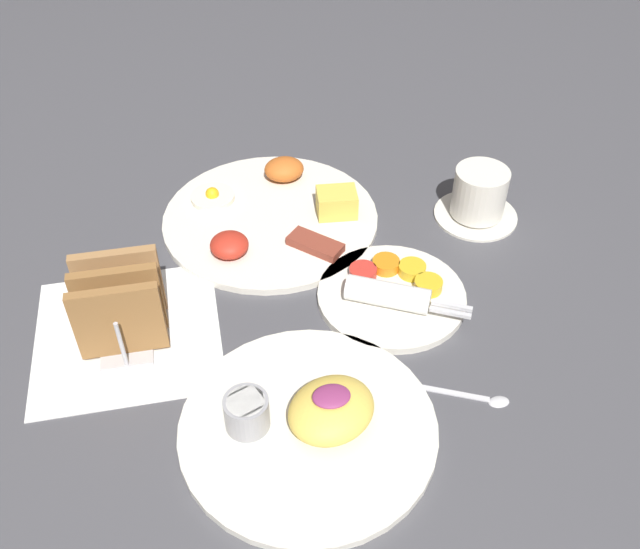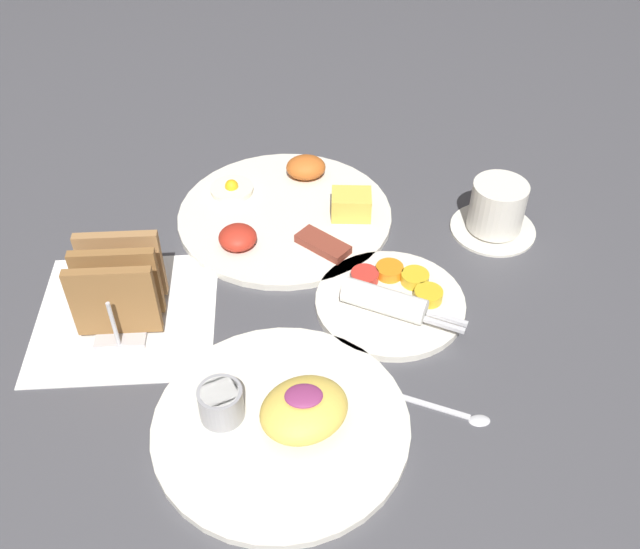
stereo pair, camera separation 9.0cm
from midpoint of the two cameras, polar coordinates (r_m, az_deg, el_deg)
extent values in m
plane|color=#47474C|center=(0.88, -2.17, -3.91)|extent=(3.00, 3.00, 0.00)
cube|color=white|center=(0.91, -12.53, -3.32)|extent=(0.22, 0.22, 0.00)
cylinder|color=silver|center=(1.03, -0.33, 4.67)|extent=(0.31, 0.31, 0.01)
cube|color=#E5C64C|center=(1.02, 5.06, 5.49)|extent=(0.06, 0.05, 0.04)
ellipsoid|color=#C66023|center=(1.09, 1.23, 8.48)|extent=(0.06, 0.05, 0.03)
cylinder|color=#F4EACC|center=(1.07, -4.68, 6.71)|extent=(0.06, 0.06, 0.01)
sphere|color=yellow|center=(1.07, -4.69, 6.97)|extent=(0.02, 0.02, 0.02)
ellipsoid|color=red|center=(0.96, -3.97, 2.87)|extent=(0.05, 0.05, 0.03)
cube|color=brown|center=(0.96, 2.90, 2.32)|extent=(0.08, 0.08, 0.01)
cylinder|color=silver|center=(0.91, 8.46, -2.40)|extent=(0.19, 0.19, 0.01)
cylinder|color=gold|center=(0.91, 11.48, -1.77)|extent=(0.04, 0.04, 0.01)
cylinder|color=gold|center=(0.93, 10.37, -0.40)|extent=(0.04, 0.04, 0.01)
cylinder|color=orange|center=(0.93, 8.33, 0.18)|extent=(0.04, 0.04, 0.01)
cylinder|color=red|center=(0.92, 6.39, -0.30)|extent=(0.04, 0.04, 0.01)
cylinder|color=white|center=(0.87, 8.13, -2.43)|extent=(0.11, 0.08, 0.03)
cube|color=silver|center=(0.87, 13.08, -3.58)|extent=(0.05, 0.03, 0.00)
cube|color=silver|center=(0.86, 12.88, -4.11)|extent=(0.05, 0.03, 0.00)
cylinder|color=silver|center=(0.78, 0.24, -12.13)|extent=(0.28, 0.28, 0.01)
ellipsoid|color=#EAC651|center=(0.76, 2.16, -10.93)|extent=(0.13, 0.12, 0.04)
ellipsoid|color=#8C3366|center=(0.74, 2.21, -9.87)|extent=(0.04, 0.03, 0.01)
cylinder|color=#99999E|center=(0.76, -4.56, -10.40)|extent=(0.05, 0.05, 0.04)
cylinder|color=white|center=(0.75, -4.63, -9.67)|extent=(0.04, 0.04, 0.01)
cube|color=#B7B7BC|center=(0.90, -12.57, -3.13)|extent=(0.06, 0.12, 0.01)
cube|color=olive|center=(0.85, -13.29, -2.26)|extent=(0.10, 0.01, 0.10)
cube|color=olive|center=(0.87, -13.07, -0.77)|extent=(0.10, 0.01, 0.10)
cube|color=#A17345|center=(0.89, -12.85, 0.64)|extent=(0.10, 0.01, 0.10)
cylinder|color=#B7B7BC|center=(0.84, -13.30, -4.01)|extent=(0.01, 0.01, 0.07)
cylinder|color=#B7B7BC|center=(0.92, -12.57, 0.88)|extent=(0.01, 0.01, 0.07)
cylinder|color=silver|center=(1.05, 16.06, 3.49)|extent=(0.12, 0.12, 0.01)
cylinder|color=silver|center=(1.03, 16.47, 5.18)|extent=(0.08, 0.08, 0.07)
cylinder|color=#381E0F|center=(1.01, 16.80, 6.53)|extent=(0.06, 0.06, 0.01)
cube|color=silver|center=(0.81, 11.31, -10.13)|extent=(0.10, 0.05, 0.00)
ellipsoid|color=silver|center=(0.81, 15.85, -11.20)|extent=(0.02, 0.02, 0.01)
camera|label=1|loc=(0.04, -87.13, 2.63)|focal=40.00mm
camera|label=2|loc=(0.04, 92.87, -2.63)|focal=40.00mm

